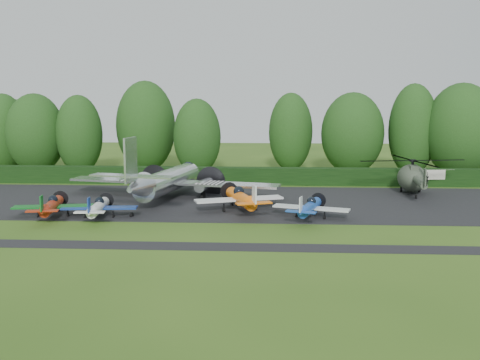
# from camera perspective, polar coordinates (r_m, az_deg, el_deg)

# --- Properties ---
(ground) EXTENTS (160.00, 160.00, 0.00)m
(ground) POSITION_cam_1_polar(r_m,az_deg,el_deg) (42.97, -5.94, -4.87)
(ground) COLOR #2F5116
(ground) RESTS_ON ground
(apron) EXTENTS (70.00, 18.00, 0.01)m
(apron) POSITION_cam_1_polar(r_m,az_deg,el_deg) (52.64, -4.23, -2.32)
(apron) COLOR black
(apron) RESTS_ON ground
(taxiway_verge) EXTENTS (70.00, 2.00, 0.00)m
(taxiway_verge) POSITION_cam_1_polar(r_m,az_deg,el_deg) (37.25, -7.40, -7.02)
(taxiway_verge) COLOR black
(taxiway_verge) RESTS_ON ground
(hedgerow) EXTENTS (90.00, 1.60, 2.00)m
(hedgerow) POSITION_cam_1_polar(r_m,az_deg,el_deg) (63.40, -2.96, -0.43)
(hedgerow) COLOR black
(hedgerow) RESTS_ON ground
(transport_plane) EXTENTS (22.04, 16.90, 7.06)m
(transport_plane) POSITION_cam_1_polar(r_m,az_deg,el_deg) (53.51, -7.69, -0.06)
(transport_plane) COLOR silver
(transport_plane) RESTS_ON ground
(light_plane_red) EXTENTS (6.65, 6.99, 2.55)m
(light_plane_red) POSITION_cam_1_polar(r_m,az_deg,el_deg) (47.97, -19.43, -2.60)
(light_plane_red) COLOR #A1250E
(light_plane_red) RESTS_ON ground
(light_plane_white) EXTENTS (6.33, 6.66, 2.43)m
(light_plane_white) POSITION_cam_1_polar(r_m,az_deg,el_deg) (46.48, -14.88, -2.80)
(light_plane_white) COLOR white
(light_plane_white) RESTS_ON ground
(light_plane_orange) EXTENTS (7.99, 8.41, 3.07)m
(light_plane_orange) POSITION_cam_1_polar(r_m,az_deg,el_deg) (47.50, 0.10, -1.94)
(light_plane_orange) COLOR orange
(light_plane_orange) RESTS_ON ground
(light_plane_blue) EXTENTS (6.47, 6.80, 2.49)m
(light_plane_blue) POSITION_cam_1_polar(r_m,az_deg,el_deg) (45.20, 7.46, -2.88)
(light_plane_blue) COLOR #1B48A4
(light_plane_blue) RESTS_ON ground
(helicopter) EXTENTS (11.40, 13.35, 3.67)m
(helicopter) POSITION_cam_1_polar(r_m,az_deg,el_deg) (59.31, 17.89, 0.46)
(helicopter) COLOR #384232
(helicopter) RESTS_ON ground
(sign_board) EXTENTS (3.57, 0.13, 2.01)m
(sign_board) POSITION_cam_1_polar(r_m,az_deg,el_deg) (64.96, 20.49, 0.46)
(sign_board) COLOR #3F3326
(sign_board) RESTS_ON ground
(tree_0) EXTENTS (6.23, 6.23, 12.00)m
(tree_0) POSITION_cam_1_polar(r_m,az_deg,el_deg) (73.63, 17.95, 5.12)
(tree_0) COLOR black
(tree_0) RESTS_ON ground
(tree_1) EXTENTS (7.70, 7.70, 10.74)m
(tree_1) POSITION_cam_1_polar(r_m,az_deg,el_deg) (77.30, -20.96, 4.66)
(tree_1) COLOR black
(tree_1) RESTS_ON ground
(tree_2) EXTENTS (8.07, 8.07, 12.46)m
(tree_2) POSITION_cam_1_polar(r_m,az_deg,el_deg) (75.02, -10.01, 5.65)
(tree_2) COLOR black
(tree_2) RESTS_ON ground
(tree_3) EXTENTS (8.88, 8.88, 12.03)m
(tree_3) POSITION_cam_1_polar(r_m,az_deg,el_deg) (73.51, 22.48, 4.89)
(tree_3) COLOR black
(tree_3) RESTS_ON ground
(tree_4) EXTENTS (6.14, 6.14, 10.54)m
(tree_4) POSITION_cam_1_polar(r_m,az_deg,el_deg) (75.04, -16.78, 4.67)
(tree_4) COLOR black
(tree_4) RESTS_ON ground
(tree_5) EXTENTS (6.28, 6.28, 10.05)m
(tree_5) POSITION_cam_1_polar(r_m,az_deg,el_deg) (70.98, -4.59, 4.61)
(tree_5) COLOR black
(tree_5) RESTS_ON ground
(tree_6) EXTENTS (8.29, 8.29, 10.88)m
(tree_6) POSITION_cam_1_polar(r_m,az_deg,el_deg) (72.86, 11.90, 4.89)
(tree_6) COLOR black
(tree_6) RESTS_ON ground
(tree_8) EXTENTS (6.06, 6.06, 10.85)m
(tree_8) POSITION_cam_1_polar(r_m,az_deg,el_deg) (74.88, 5.43, 5.11)
(tree_8) COLOR black
(tree_8) RESTS_ON ground
(tree_9) EXTENTS (6.22, 6.22, 9.97)m
(tree_9) POSITION_cam_1_polar(r_m,az_deg,el_deg) (83.24, -22.80, 4.53)
(tree_9) COLOR black
(tree_9) RESTS_ON ground
(tree_11) EXTENTS (6.26, 6.26, 10.75)m
(tree_11) POSITION_cam_1_polar(r_m,az_deg,el_deg) (81.51, -23.84, 4.67)
(tree_11) COLOR black
(tree_11) RESTS_ON ground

